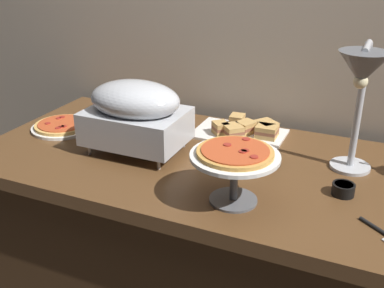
# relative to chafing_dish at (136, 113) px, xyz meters

# --- Properties ---
(back_wall) EXTENTS (4.40, 0.04, 2.40)m
(back_wall) POSITION_rel_chafing_dish_xyz_m (0.36, 0.54, 0.29)
(back_wall) COLOR #B7A893
(back_wall) RESTS_ON ground_plane
(buffet_table) EXTENTS (1.90, 0.84, 0.76)m
(buffet_table) POSITION_rel_chafing_dish_xyz_m (0.36, 0.04, -0.53)
(buffet_table) COLOR brown
(buffet_table) RESTS_ON ground_plane
(chafing_dish) EXTENTS (0.37, 0.26, 0.27)m
(chafing_dish) POSITION_rel_chafing_dish_xyz_m (0.00, 0.00, 0.00)
(chafing_dish) COLOR #B7BABF
(chafing_dish) RESTS_ON buffet_table
(heat_lamp) EXTENTS (0.15, 0.29, 0.45)m
(heat_lamp) POSITION_rel_chafing_dish_xyz_m (0.76, 0.06, 0.19)
(heat_lamp) COLOR #B7BABF
(heat_lamp) RESTS_ON buffet_table
(pizza_plate_front) EXTENTS (0.26, 0.26, 0.03)m
(pizza_plate_front) POSITION_rel_chafing_dish_xyz_m (-0.40, 0.06, -0.14)
(pizza_plate_front) COLOR white
(pizza_plate_front) RESTS_ON buffet_table
(pizza_plate_center) EXTENTS (0.27, 0.27, 0.18)m
(pizza_plate_center) POSITION_rel_chafing_dish_xyz_m (0.46, -0.20, -0.01)
(pizza_plate_center) COLOR #595B60
(pizza_plate_center) RESTS_ON buffet_table
(sandwich_platter) EXTENTS (0.37, 0.24, 0.06)m
(sandwich_platter) POSITION_rel_chafing_dish_xyz_m (0.33, 0.31, -0.13)
(sandwich_platter) COLOR white
(sandwich_platter) RESTS_ON buffet_table
(sauce_cup_near) EXTENTS (0.07, 0.07, 0.04)m
(sauce_cup_near) POSITION_rel_chafing_dish_xyz_m (0.76, -0.03, -0.13)
(sauce_cup_near) COLOR black
(sauce_cup_near) RESTS_ON buffet_table
(sauce_cup_far) EXTENTS (0.06, 0.06, 0.04)m
(sauce_cup_far) POSITION_rel_chafing_dish_xyz_m (0.50, 0.09, -0.13)
(sauce_cup_far) COLOR black
(sauce_cup_far) RESTS_ON buffet_table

